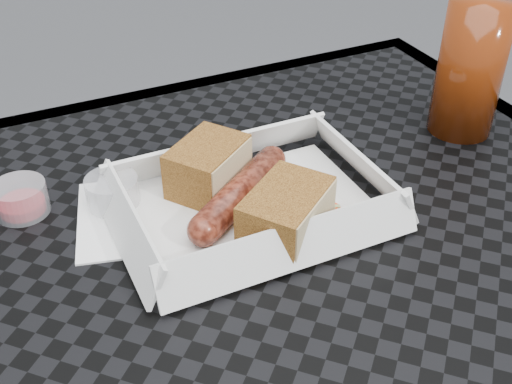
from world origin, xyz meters
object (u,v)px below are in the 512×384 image
drink_glass (471,68)px  food_tray (251,211)px  bratwurst (240,193)px  patio_table (280,359)px

drink_glass → food_tray: bearing=-171.7°
food_tray → bratwurst: 0.02m
food_tray → drink_glass: size_ratio=1.47×
patio_table → food_tray: bearing=77.2°
patio_table → bratwurst: (0.02, 0.12, 0.09)m
patio_table → food_tray: food_tray is taller
patio_table → drink_glass: (0.30, 0.15, 0.15)m
patio_table → bratwurst: size_ratio=6.08×
food_tray → drink_glass: (0.28, 0.04, 0.07)m
bratwurst → drink_glass: drink_glass is taller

